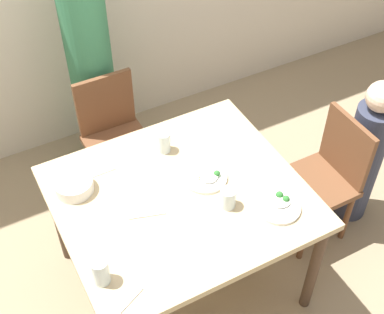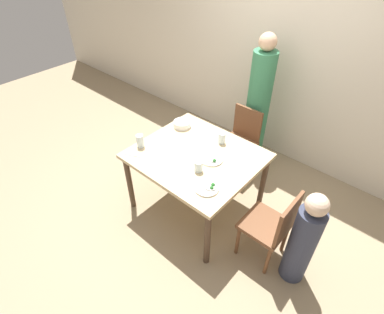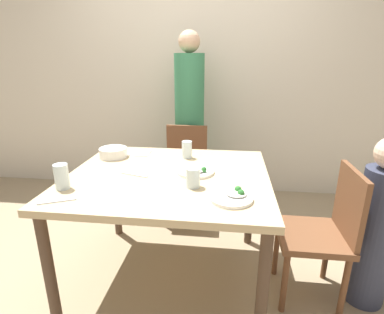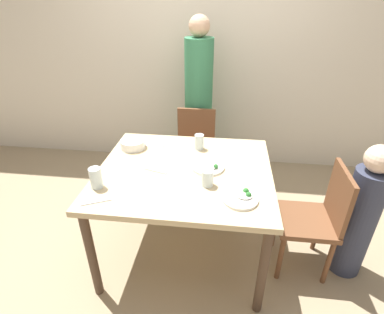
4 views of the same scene
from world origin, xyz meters
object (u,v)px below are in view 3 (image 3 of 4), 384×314
at_px(chair_adult_spot, 185,169).
at_px(bowl_curry, 113,152).
at_px(plate_rice_adult, 196,171).
at_px(chair_child_spot, 324,230).
at_px(glass_water_tall, 62,177).
at_px(person_adult, 190,127).
at_px(person_child, 376,229).

height_order(chair_adult_spot, bowl_curry, chair_adult_spot).
bearing_deg(chair_adult_spot, bowl_curry, -125.76).
xyz_separation_m(bowl_curry, plate_rice_adult, (0.63, -0.24, -0.02)).
xyz_separation_m(chair_child_spot, glass_water_tall, (-1.48, -0.24, 0.37)).
height_order(person_adult, bowl_curry, person_adult).
relative_size(person_child, glass_water_tall, 7.55).
bearing_deg(glass_water_tall, plate_rice_adult, 24.51).
bearing_deg(plate_rice_adult, bowl_curry, 158.67).
bearing_deg(person_child, person_adult, 135.44).
bearing_deg(bowl_curry, person_adult, 64.75).
distance_m(person_child, glass_water_tall, 1.81).
xyz_separation_m(person_child, plate_rice_adult, (-1.07, 0.08, 0.28)).
bearing_deg(person_child, bowl_curry, 169.20).
bearing_deg(bowl_curry, chair_adult_spot, 54.24).
height_order(person_child, glass_water_tall, person_child).
height_order(chair_adult_spot, person_child, person_child).
bearing_deg(plate_rice_adult, chair_child_spot, -5.77).
relative_size(chair_adult_spot, bowl_curry, 4.39).
relative_size(chair_child_spot, person_child, 0.81).
xyz_separation_m(chair_child_spot, plate_rice_adult, (-0.78, 0.08, 0.31)).
distance_m(chair_child_spot, bowl_curry, 1.48).
xyz_separation_m(chair_child_spot, person_child, (0.29, 0.00, 0.03)).
bearing_deg(glass_water_tall, person_adult, 71.21).
height_order(chair_adult_spot, plate_rice_adult, chair_adult_spot).
bearing_deg(chair_child_spot, glass_water_tall, -80.81).
height_order(person_adult, glass_water_tall, person_adult).
bearing_deg(chair_child_spot, plate_rice_adult, -95.77).
bearing_deg(chair_child_spot, chair_adult_spot, -133.58).
bearing_deg(person_child, plate_rice_adult, 175.79).
xyz_separation_m(chair_child_spot, bowl_curry, (-1.40, 0.32, 0.33)).
height_order(person_child, plate_rice_adult, person_child).
bearing_deg(plate_rice_adult, person_child, -4.21).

